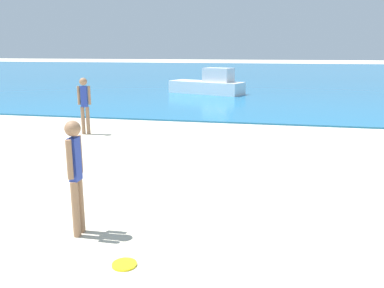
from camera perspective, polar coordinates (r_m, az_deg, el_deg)
name	(u,v)px	position (r m, az deg, el deg)	size (l,w,h in m)	color
water	(270,73)	(43.76, 10.97, 9.79)	(160.00, 60.00, 0.06)	#1E6B9E
person_standing	(75,171)	(5.64, -16.15, -3.73)	(0.21, 0.37, 1.60)	#936B4C
frisbee	(124,264)	(5.06, -9.55, -16.46)	(0.30, 0.30, 0.03)	yellow
person_distant	(84,102)	(12.47, -14.97, 5.70)	(0.38, 0.22, 1.69)	#936B4C
boat_near	(209,85)	(22.88, 2.40, 8.38)	(4.46, 2.76, 1.44)	white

